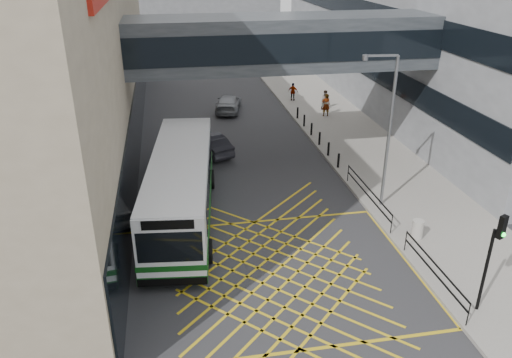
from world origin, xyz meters
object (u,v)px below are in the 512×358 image
car_dark (209,144)px  car_silver (228,103)px  car_white (162,199)px  bus (181,185)px  pedestrian_a (326,105)px  traffic_light (493,250)px  pedestrian_c (293,92)px  street_lamp (387,124)px  litter_bin (417,229)px  pedestrian_b (325,100)px

car_dark → car_silver: 9.70m
car_silver → car_dark: bearing=88.0°
car_white → car_dark: size_ratio=1.07×
bus → car_dark: 8.80m
bus → car_dark: size_ratio=2.77×
bus → pedestrian_a: (12.10, 14.62, -0.75)m
traffic_light → pedestrian_a: traffic_light is taller
car_dark → pedestrian_c: bearing=-151.1°
street_lamp → pedestrian_c: size_ratio=5.06×
traffic_light → pedestrian_a: bearing=63.1°
litter_bin → pedestrian_c: 23.67m
car_white → pedestrian_c: pedestrian_c is taller
car_silver → pedestrian_b: bearing=-177.3°
car_white → car_silver: size_ratio=1.04×
bus → car_silver: 18.47m
bus → car_silver: bus is taller
litter_bin → pedestrian_b: size_ratio=0.57×
car_silver → street_lamp: street_lamp is taller
pedestrian_c → litter_bin: bearing=117.6°
traffic_light → litter_bin: size_ratio=4.45×
street_lamp → pedestrian_a: size_ratio=4.31×
pedestrian_a → pedestrian_c: pedestrian_a is taller
traffic_light → pedestrian_c: bearing=66.7°
car_white → car_silver: car_white is taller
street_lamp → pedestrian_a: (1.93, 15.29, -3.57)m
car_dark → pedestrian_b: 13.18m
litter_bin → pedestrian_b: (1.99, 20.59, 0.34)m
car_dark → litter_bin: 15.25m
car_dark → traffic_light: traffic_light is taller
street_lamp → car_white: bearing=178.1°
pedestrian_a → bus: bearing=50.8°
car_dark → pedestrian_b: pedestrian_b is taller
car_silver → street_lamp: 19.74m
litter_bin → pedestrian_c: pedestrian_c is taller
street_lamp → pedestrian_b: 17.65m
car_dark → litter_bin: (8.52, -12.65, -0.08)m
pedestrian_a → litter_bin: bearing=86.0°
bus → pedestrian_c: 22.21m
litter_bin → pedestrian_c: size_ratio=0.59×
pedestrian_b → pedestrian_a: bearing=-135.3°
litter_bin → bus: bearing=158.6°
pedestrian_a → pedestrian_b: 1.88m
car_white → litter_bin: bearing=179.5°
bus → litter_bin: bus is taller
car_silver → pedestrian_a: (7.50, -3.23, 0.35)m
traffic_light → pedestrian_c: 28.97m
street_lamp → litter_bin: street_lamp is taller
car_silver → pedestrian_c: size_ratio=2.98×
car_white → traffic_light: size_ratio=1.17×
bus → car_silver: bearing=82.0°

